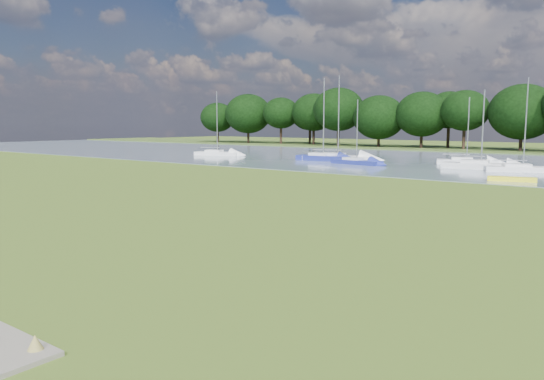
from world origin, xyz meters
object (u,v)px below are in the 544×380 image
Objects in this scene: sailboat_1 at (466,160)px; sailboat_6 at (522,167)px; sailboat_8 at (323,156)px; sailboat_9 at (337,156)px; sailboat_7 at (356,160)px; sailboat_2 at (217,152)px; sailboat_3 at (480,164)px; kayak at (512,179)px.

sailboat_6 is at bearing -61.41° from sailboat_1.
sailboat_8 is 0.97× the size of sailboat_9.
sailboat_2 is at bearing -176.04° from sailboat_7.
sailboat_3 is 16.65m from sailboat_9.
sailboat_1 is at bearing 111.78° from sailboat_3.
sailboat_9 is (-20.50, 2.28, 0.08)m from sailboat_6.
sailboat_6 is at bearing -19.83° from sailboat_3.
sailboat_3 is 12.32m from sailboat_7.
sailboat_6 is 0.88× the size of sailboat_8.
sailboat_9 reaches higher than sailboat_3.
sailboat_1 is 0.72× the size of sailboat_9.
sailboat_6 is (6.85, -5.94, 0.00)m from sailboat_1.
sailboat_1 is at bearing 105.03° from kayak.
sailboat_8 reaches higher than kayak.
sailboat_8 is 1.70m from sailboat_9.
sailboat_2 reaches higher than sailboat_3.
sailboat_2 is 1.25× the size of sailboat_7.
sailboat_3 reaches higher than sailboat_7.
sailboat_7 is 5.79m from sailboat_9.
sailboat_9 reaches higher than sailboat_6.
sailboat_6 is at bearing 84.33° from kayak.
sailboat_6 is at bearing 14.07° from sailboat_7.
sailboat_6 is 20.62m from sailboat_9.
sailboat_1 is 0.84× the size of sailboat_6.
sailboat_7 is at bearing -29.74° from sailboat_8.
sailboat_3 reaches higher than sailboat_1.
sailboat_2 is 34.17m from sailboat_3.
sailboat_6 is at bearing -22.19° from sailboat_9.
sailboat_7 reaches higher than kayak.
sailboat_8 is at bearing 152.65° from sailboat_6.
sailboat_2 reaches higher than sailboat_6.
kayak is at bearing -14.43° from sailboat_7.
sailboat_8 reaches higher than sailboat_1.
sailboat_9 is at bearing 166.84° from sailboat_3.
sailboat_3 is at bearing -80.63° from sailboat_1.
sailboat_8 is at bearing 176.93° from sailboat_1.
sailboat_9 is (-21.73, 11.19, 0.33)m from kayak.
sailboat_2 is 16.26m from sailboat_8.
sailboat_9 is at bearing -10.04° from sailboat_2.
sailboat_9 is at bearing 149.52° from sailboat_6.
sailboat_7 is at bearing 142.93° from kayak.
sailboat_3 is at bearing -20.90° from sailboat_9.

